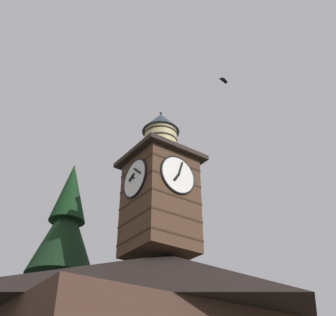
# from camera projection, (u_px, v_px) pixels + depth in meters

# --- Properties ---
(clock_tower) EXTENTS (3.71, 3.71, 8.69)m
(clock_tower) POSITION_uv_depth(u_px,v_px,m) (160.00, 189.00, 21.53)
(clock_tower) COLOR #4C3323
(clock_tower) RESTS_ON building_main
(pine_tree_behind) EXTENTS (7.16, 7.16, 16.08)m
(pine_tree_behind) POSITION_uv_depth(u_px,v_px,m) (54.00, 313.00, 21.94)
(pine_tree_behind) COLOR #473323
(pine_tree_behind) RESTS_ON ground_plane
(moon) EXTENTS (2.03, 2.03, 2.03)m
(moon) POSITION_uv_depth(u_px,v_px,m) (135.00, 292.00, 54.16)
(moon) COLOR silver
(flying_bird_low) EXTENTS (0.64, 0.32, 0.17)m
(flying_bird_low) POSITION_uv_depth(u_px,v_px,m) (223.00, 80.00, 25.53)
(flying_bird_low) COLOR black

